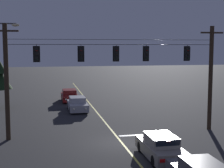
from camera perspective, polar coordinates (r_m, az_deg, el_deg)
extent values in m
plane|color=#28282B|center=(22.87, 1.68, -9.90)|extent=(180.00, 180.00, 0.00)
cube|color=#D1C64C|center=(30.80, -1.85, -5.66)|extent=(0.14, 60.00, 0.01)
cube|color=silver|center=(24.95, 5.07, -8.54)|extent=(3.40, 0.36, 0.01)
cylinder|color=#38281C|center=(23.97, -17.37, 0.24)|extent=(0.32, 0.32, 7.94)
cube|color=#38281C|center=(23.87, -17.65, 8.56)|extent=(1.80, 0.12, 0.12)
cylinder|color=slate|center=(23.86, -17.62, 7.72)|extent=(0.12, 0.12, 0.18)
cylinder|color=#38281C|center=(26.92, 16.30, 0.91)|extent=(0.32, 0.32, 7.94)
cube|color=#38281C|center=(26.83, 16.53, 8.31)|extent=(1.80, 0.12, 0.12)
cylinder|color=slate|center=(26.82, 16.50, 7.56)|extent=(0.12, 0.12, 0.18)
cylinder|color=black|center=(24.24, 0.47, 6.68)|extent=(15.01, 0.03, 0.03)
cylinder|color=black|center=(24.24, 0.47, 7.51)|extent=(15.01, 0.02, 0.02)
cylinder|color=black|center=(23.72, -12.66, 6.32)|extent=(0.04, 0.04, 0.18)
cube|color=black|center=(23.73, -12.63, 4.94)|extent=(0.32, 0.26, 0.96)
cube|color=black|center=(23.87, -12.62, 4.95)|extent=(0.48, 0.03, 1.12)
sphere|color=red|center=(23.56, -12.65, 5.64)|extent=(0.17, 0.17, 0.17)
cylinder|color=black|center=(23.52, -12.66, 5.74)|extent=(0.20, 0.10, 0.20)
sphere|color=#3D280A|center=(23.57, -12.64, 4.94)|extent=(0.17, 0.17, 0.17)
cylinder|color=black|center=(23.53, -12.64, 5.04)|extent=(0.20, 0.10, 0.20)
sphere|color=black|center=(23.57, -12.62, 4.24)|extent=(0.17, 0.17, 0.17)
cylinder|color=black|center=(23.53, -12.62, 4.34)|extent=(0.20, 0.10, 0.20)
cylinder|color=black|center=(23.86, -5.24, 6.44)|extent=(0.04, 0.04, 0.18)
cube|color=black|center=(23.86, -5.22, 5.08)|extent=(0.32, 0.26, 0.96)
cube|color=black|center=(24.01, -5.26, 5.08)|extent=(0.48, 0.03, 1.12)
sphere|color=red|center=(23.70, -5.19, 5.76)|extent=(0.17, 0.17, 0.17)
cylinder|color=black|center=(23.66, -5.18, 5.87)|extent=(0.20, 0.10, 0.20)
sphere|color=#3D280A|center=(23.70, -5.18, 5.07)|extent=(0.17, 0.17, 0.17)
cylinder|color=black|center=(23.66, -5.17, 5.17)|extent=(0.20, 0.10, 0.20)
sphere|color=black|center=(23.71, -5.18, 4.37)|extent=(0.17, 0.17, 0.17)
cylinder|color=black|center=(23.67, -5.17, 4.47)|extent=(0.20, 0.10, 0.20)
cylinder|color=black|center=(24.26, 0.75, 6.47)|extent=(0.04, 0.04, 0.18)
cube|color=black|center=(24.27, 0.75, 5.12)|extent=(0.32, 0.26, 0.96)
cube|color=black|center=(24.41, 0.67, 5.13)|extent=(0.48, 0.03, 1.12)
sphere|color=red|center=(24.11, 0.83, 5.80)|extent=(0.17, 0.17, 0.17)
cylinder|color=black|center=(24.07, 0.85, 5.90)|extent=(0.20, 0.10, 0.20)
sphere|color=#3D280A|center=(24.11, 0.83, 5.11)|extent=(0.17, 0.17, 0.17)
cylinder|color=black|center=(24.07, 0.85, 5.21)|extent=(0.20, 0.10, 0.20)
sphere|color=black|center=(24.12, 0.83, 4.43)|extent=(0.17, 0.17, 0.17)
cylinder|color=black|center=(24.08, 0.85, 4.53)|extent=(0.20, 0.10, 0.20)
cylinder|color=black|center=(24.83, 5.86, 6.43)|extent=(0.04, 0.04, 0.18)
cube|color=black|center=(24.84, 5.84, 5.11)|extent=(0.32, 0.26, 0.96)
cube|color=black|center=(24.98, 5.74, 5.12)|extent=(0.48, 0.03, 1.12)
sphere|color=red|center=(24.68, 5.96, 5.78)|extent=(0.17, 0.17, 0.17)
cylinder|color=black|center=(24.64, 5.99, 5.87)|extent=(0.20, 0.10, 0.20)
sphere|color=#3D280A|center=(24.69, 5.95, 5.11)|extent=(0.17, 0.17, 0.17)
cylinder|color=black|center=(24.65, 5.98, 5.20)|extent=(0.20, 0.10, 0.20)
sphere|color=black|center=(24.69, 5.95, 4.44)|extent=(0.17, 0.17, 0.17)
cylinder|color=black|center=(24.65, 5.98, 4.53)|extent=(0.20, 0.10, 0.20)
cylinder|color=black|center=(25.97, 12.67, 6.30)|extent=(0.04, 0.04, 0.18)
cube|color=black|center=(25.97, 12.64, 5.05)|extent=(0.32, 0.26, 0.96)
cube|color=black|center=(26.10, 12.51, 5.05)|extent=(0.48, 0.03, 1.12)
sphere|color=red|center=(25.82, 12.80, 5.67)|extent=(0.17, 0.17, 0.17)
cylinder|color=black|center=(25.78, 12.84, 5.77)|extent=(0.20, 0.10, 0.20)
sphere|color=#3D280A|center=(25.82, 12.78, 5.04)|extent=(0.17, 0.17, 0.17)
cylinder|color=black|center=(25.79, 12.82, 5.13)|extent=(0.20, 0.10, 0.20)
sphere|color=black|center=(25.83, 12.77, 4.40)|extent=(0.17, 0.17, 0.17)
cylinder|color=black|center=(25.79, 12.81, 4.49)|extent=(0.20, 0.10, 0.20)
cube|color=gray|center=(19.95, 8.14, -10.88)|extent=(1.80, 4.30, 0.68)
cube|color=gray|center=(19.67, 8.29, -9.28)|extent=(1.51, 2.15, 0.54)
cube|color=black|center=(20.52, 7.40, -8.61)|extent=(1.40, 0.21, 0.48)
cube|color=black|center=(18.71, 9.40, -10.12)|extent=(1.37, 0.18, 0.46)
cylinder|color=black|center=(20.98, 4.82, -10.51)|extent=(0.22, 0.64, 0.64)
cylinder|color=black|center=(21.46, 8.95, -10.18)|extent=(0.22, 0.64, 0.64)
cylinder|color=black|center=(18.56, 7.18, -12.80)|extent=(0.22, 0.64, 0.64)
cylinder|color=black|center=(19.10, 11.80, -12.33)|extent=(0.22, 0.64, 0.64)
cube|color=red|center=(17.77, 8.52, -12.72)|extent=(0.28, 0.03, 0.18)
cube|color=red|center=(18.24, 12.44, -12.30)|extent=(0.28, 0.03, 0.18)
cube|color=red|center=(18.55, 9.53, -9.52)|extent=(0.24, 0.04, 0.06)
cube|color=#A5A5AD|center=(34.11, -5.84, -3.66)|extent=(1.80, 4.30, 0.68)
cube|color=#A5A5AD|center=(34.12, -5.88, -2.62)|extent=(1.51, 2.15, 0.54)
cube|color=black|center=(33.20, -5.72, -2.86)|extent=(1.40, 0.21, 0.48)
cube|color=black|center=(35.17, -6.04, -2.35)|extent=(1.37, 0.18, 0.46)
cylinder|color=black|center=(32.92, -4.24, -4.33)|extent=(0.22, 0.64, 0.64)
cylinder|color=black|center=(32.77, -6.99, -4.42)|extent=(0.22, 0.64, 0.64)
cylinder|color=black|center=(35.53, -4.78, -3.55)|extent=(0.22, 0.64, 0.64)
cylinder|color=black|center=(35.38, -7.33, -3.63)|extent=(0.22, 0.64, 0.64)
sphere|color=white|center=(32.03, -4.47, -4.18)|extent=(0.20, 0.20, 0.20)
sphere|color=white|center=(31.92, -6.46, -4.24)|extent=(0.20, 0.20, 0.20)
cube|color=maroon|center=(40.04, -7.19, -2.20)|extent=(1.80, 4.30, 0.68)
cube|color=maroon|center=(40.08, -7.21, -1.31)|extent=(1.51, 2.15, 0.54)
cube|color=black|center=(39.15, -7.11, -1.49)|extent=(1.40, 0.21, 0.48)
cube|color=black|center=(41.13, -7.32, -1.12)|extent=(1.37, 0.18, 0.46)
cylinder|color=black|center=(38.82, -5.87, -2.73)|extent=(0.22, 0.64, 0.64)
cylinder|color=black|center=(38.71, -8.21, -2.79)|extent=(0.22, 0.64, 0.64)
cylinder|color=black|center=(41.45, -6.23, -2.16)|extent=(0.22, 0.64, 0.64)
cylinder|color=black|center=(41.34, -8.42, -2.21)|extent=(0.22, 0.64, 0.64)
sphere|color=white|center=(37.94, -6.10, -2.56)|extent=(0.20, 0.20, 0.20)
sphere|color=white|center=(37.86, -7.79, -2.60)|extent=(0.20, 0.20, 0.20)
cube|color=#4C4C51|center=(15.66, 15.20, -13.56)|extent=(1.51, 2.15, 0.54)
cube|color=black|center=(16.45, 13.71, -12.53)|extent=(1.40, 0.21, 0.48)
cylinder|color=#4C4F54|center=(25.96, -17.88, 9.71)|extent=(1.80, 0.10, 0.10)
ellipsoid|color=beige|center=(25.88, -15.97, 9.56)|extent=(0.56, 0.30, 0.22)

